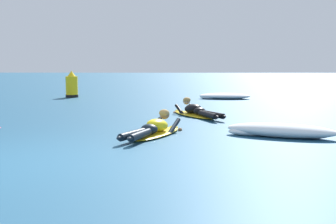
{
  "coord_description": "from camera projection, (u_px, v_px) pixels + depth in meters",
  "views": [
    {
      "loc": [
        2.34,
        -6.13,
        1.42
      ],
      "look_at": [
        1.86,
        4.41,
        0.26
      ],
      "focal_mm": 46.23,
      "sensor_mm": 36.0,
      "label": 1
    }
  ],
  "objects": [
    {
      "name": "surfer_far",
      "position": [
        196.0,
        111.0,
        11.93
      ],
      "size": [
        1.54,
        2.56,
        0.54
      ],
      "color": "yellow",
      "rests_on": "ground"
    },
    {
      "name": "whitewater_mid_right",
      "position": [
        281.0,
        131.0,
        8.51
      ],
      "size": [
        2.23,
        1.32,
        0.28
      ],
      "color": "white",
      "rests_on": "ground"
    },
    {
      "name": "surfer_near",
      "position": [
        154.0,
        129.0,
        8.65
      ],
      "size": [
        1.23,
        2.33,
        0.55
      ],
      "color": "yellow",
      "rests_on": "ground"
    },
    {
      "name": "ground_plane",
      "position": [
        125.0,
        103.0,
        16.28
      ],
      "size": [
        120.0,
        120.0,
        0.0
      ],
      "primitive_type": "plane",
      "color": "navy"
    },
    {
      "name": "channel_marker_buoy",
      "position": [
        72.0,
        87.0,
        18.82
      ],
      "size": [
        0.55,
        0.55,
        1.16
      ],
      "color": "yellow",
      "rests_on": "ground"
    },
    {
      "name": "whitewater_front",
      "position": [
        225.0,
        96.0,
        17.98
      ],
      "size": [
        2.19,
        1.17,
        0.25
      ],
      "color": "white",
      "rests_on": "ground"
    }
  ]
}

